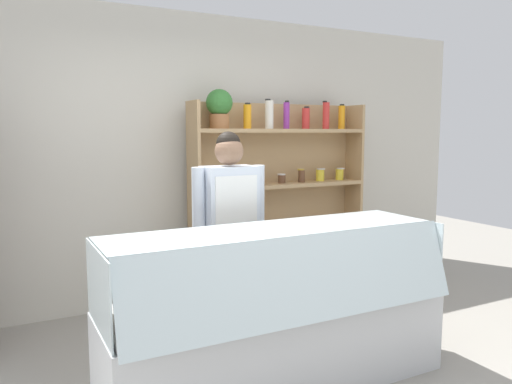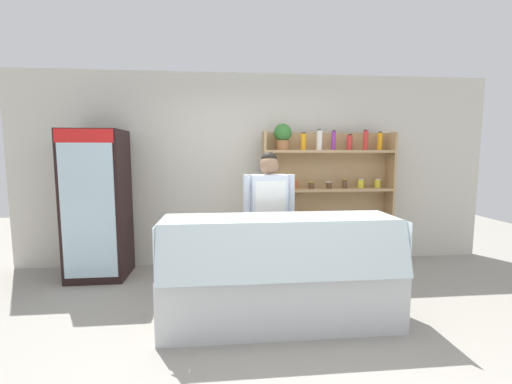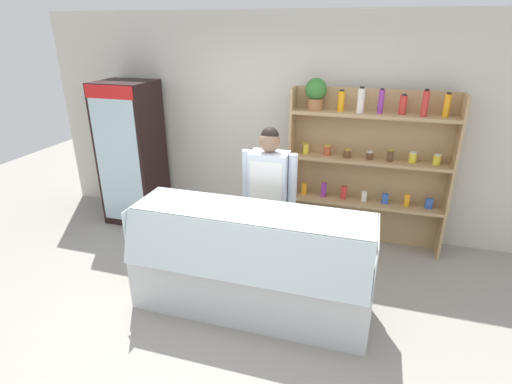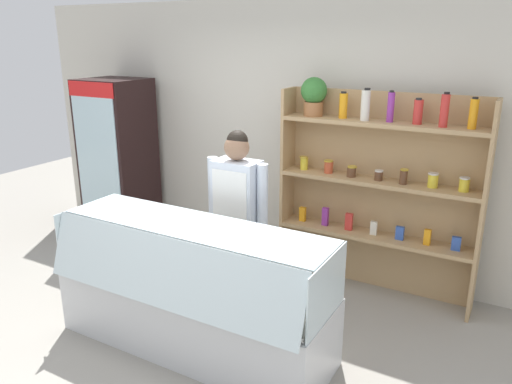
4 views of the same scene
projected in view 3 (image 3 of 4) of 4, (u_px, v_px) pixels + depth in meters
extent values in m
plane|color=gray|center=(246.00, 315.00, 3.74)|extent=(12.00, 12.00, 0.00)
cube|color=beige|center=(294.00, 126.00, 5.02)|extent=(6.80, 0.10, 2.70)
cube|color=black|center=(132.00, 153.00, 5.33)|extent=(0.70, 0.64, 1.88)
cube|color=silver|center=(118.00, 161.00, 5.05)|extent=(0.62, 0.01, 1.68)
cube|color=red|center=(108.00, 92.00, 4.72)|extent=(0.66, 0.01, 0.16)
cylinder|color=orange|center=(113.00, 200.00, 5.39)|extent=(0.07, 0.07, 0.19)
cylinder|color=red|center=(122.00, 202.00, 5.36)|extent=(0.05, 0.05, 0.16)
cylinder|color=orange|center=(131.00, 201.00, 5.31)|extent=(0.07, 0.07, 0.22)
cylinder|color=purple|center=(141.00, 203.00, 5.27)|extent=(0.06, 0.06, 0.21)
cylinder|color=#3356B2|center=(108.00, 166.00, 5.21)|extent=(0.06, 0.06, 0.16)
cylinder|color=red|center=(117.00, 166.00, 5.16)|extent=(0.06, 0.06, 0.20)
cylinder|color=orange|center=(127.00, 168.00, 5.13)|extent=(0.07, 0.07, 0.18)
cylinder|color=purple|center=(137.00, 168.00, 5.08)|extent=(0.06, 0.06, 0.20)
cylinder|color=#2D8C38|center=(104.00, 129.00, 5.01)|extent=(0.07, 0.07, 0.15)
cylinder|color=red|center=(117.00, 129.00, 4.96)|extent=(0.06, 0.06, 0.18)
cylinder|color=silver|center=(130.00, 129.00, 4.90)|extent=(0.06, 0.06, 0.20)
cube|color=tan|center=(367.00, 169.00, 4.75)|extent=(1.82, 0.02, 1.88)
cube|color=tan|center=(291.00, 166.00, 4.86)|extent=(0.03, 0.28, 1.88)
cube|color=tan|center=(450.00, 181.00, 4.39)|extent=(0.03, 0.28, 1.88)
cube|color=tan|center=(363.00, 202.00, 4.77)|extent=(1.76, 0.28, 0.04)
cube|color=tan|center=(368.00, 161.00, 4.57)|extent=(1.76, 0.28, 0.04)
cube|color=tan|center=(373.00, 115.00, 4.37)|extent=(1.76, 0.28, 0.04)
cylinder|color=#996038|center=(315.00, 104.00, 4.51)|extent=(0.18, 0.18, 0.13)
sphere|color=#31702D|center=(316.00, 89.00, 4.44)|extent=(0.24, 0.24, 0.24)
cylinder|color=orange|center=(341.00, 101.00, 4.42)|extent=(0.07, 0.07, 0.22)
cylinder|color=black|center=(342.00, 90.00, 4.37)|extent=(0.05, 0.05, 0.02)
cylinder|color=silver|center=(361.00, 101.00, 4.32)|extent=(0.08, 0.08, 0.26)
cylinder|color=black|center=(362.00, 87.00, 4.30)|extent=(0.05, 0.05, 0.02)
cylinder|color=purple|center=(381.00, 102.00, 4.30)|extent=(0.06, 0.06, 0.25)
cylinder|color=black|center=(382.00, 89.00, 4.24)|extent=(0.04, 0.04, 0.02)
cylinder|color=red|center=(403.00, 105.00, 4.26)|extent=(0.08, 0.08, 0.20)
cylinder|color=black|center=(404.00, 95.00, 4.20)|extent=(0.05, 0.05, 0.02)
cylinder|color=red|center=(425.00, 104.00, 4.15)|extent=(0.07, 0.07, 0.26)
cylinder|color=black|center=(427.00, 90.00, 4.12)|extent=(0.04, 0.04, 0.02)
cylinder|color=orange|center=(447.00, 106.00, 4.13)|extent=(0.07, 0.07, 0.24)
cylinder|color=black|center=(449.00, 93.00, 4.08)|extent=(0.04, 0.04, 0.02)
cylinder|color=yellow|center=(306.00, 149.00, 4.75)|extent=(0.07, 0.07, 0.12)
cylinder|color=gold|center=(306.00, 144.00, 4.71)|extent=(0.08, 0.08, 0.01)
cylinder|color=#BF4C2D|center=(327.00, 151.00, 4.68)|extent=(0.08, 0.08, 0.11)
cylinder|color=gold|center=(328.00, 146.00, 4.64)|extent=(0.08, 0.08, 0.01)
cylinder|color=brown|center=(347.00, 154.00, 4.60)|extent=(0.08, 0.08, 0.09)
cylinder|color=gold|center=(348.00, 150.00, 4.59)|extent=(0.08, 0.08, 0.01)
cylinder|color=brown|center=(369.00, 156.00, 4.54)|extent=(0.07, 0.07, 0.08)
cylinder|color=silver|center=(370.00, 152.00, 4.53)|extent=(0.08, 0.08, 0.01)
cylinder|color=brown|center=(390.00, 156.00, 4.46)|extent=(0.07, 0.07, 0.12)
cylinder|color=gold|center=(391.00, 150.00, 4.45)|extent=(0.07, 0.07, 0.01)
cylinder|color=yellow|center=(413.00, 157.00, 4.43)|extent=(0.08, 0.08, 0.12)
cylinder|color=silver|center=(414.00, 152.00, 4.39)|extent=(0.09, 0.09, 0.01)
cylinder|color=yellow|center=(437.00, 159.00, 4.37)|extent=(0.08, 0.08, 0.11)
cylinder|color=silver|center=(438.00, 154.00, 4.33)|extent=(0.08, 0.08, 0.01)
cube|color=orange|center=(304.00, 189.00, 4.93)|extent=(0.06, 0.04, 0.14)
cube|color=purple|center=(324.00, 190.00, 4.86)|extent=(0.06, 0.04, 0.18)
cube|color=red|center=(344.00, 193.00, 4.80)|extent=(0.07, 0.04, 0.16)
cube|color=silver|center=(364.00, 196.00, 4.74)|extent=(0.06, 0.04, 0.13)
cube|color=#3356B2|center=(385.00, 199.00, 4.68)|extent=(0.07, 0.04, 0.12)
cube|color=orange|center=(407.00, 200.00, 4.61)|extent=(0.06, 0.04, 0.14)
cube|color=#3356B2|center=(429.00, 204.00, 4.55)|extent=(0.08, 0.05, 0.12)
cube|color=silver|center=(251.00, 283.00, 3.76)|extent=(2.19, 0.69, 0.55)
cube|color=white|center=(251.00, 256.00, 3.65)|extent=(2.13, 0.63, 0.03)
cube|color=silver|center=(239.00, 254.00, 3.28)|extent=(2.15, 0.16, 0.47)
cube|color=silver|center=(252.00, 211.00, 3.53)|extent=(2.15, 0.53, 0.01)
cube|color=silver|center=(144.00, 220.00, 3.86)|extent=(0.01, 0.65, 0.45)
cube|color=silver|center=(376.00, 254.00, 3.29)|extent=(0.01, 0.65, 0.45)
cube|color=tan|center=(168.00, 234.00, 3.94)|extent=(0.16, 0.13, 0.06)
cube|color=white|center=(157.00, 244.00, 3.76)|extent=(0.05, 0.03, 0.02)
cube|color=beige|center=(195.00, 238.00, 3.86)|extent=(0.16, 0.11, 0.06)
cube|color=white|center=(186.00, 249.00, 3.68)|extent=(0.05, 0.03, 0.02)
cube|color=tan|center=(224.00, 242.00, 3.79)|extent=(0.16, 0.13, 0.06)
cube|color=white|center=(216.00, 254.00, 3.60)|extent=(0.05, 0.03, 0.02)
cube|color=beige|center=(253.00, 248.00, 3.71)|extent=(0.16, 0.12, 0.05)
cube|color=white|center=(247.00, 259.00, 3.53)|extent=(0.05, 0.03, 0.02)
cube|color=tan|center=(284.00, 252.00, 3.63)|extent=(0.16, 0.13, 0.06)
cube|color=white|center=(279.00, 264.00, 3.45)|extent=(0.05, 0.03, 0.02)
cube|color=tan|center=(317.00, 257.00, 3.55)|extent=(0.16, 0.14, 0.05)
cube|color=white|center=(313.00, 270.00, 3.37)|extent=(0.05, 0.03, 0.02)
cube|color=tan|center=(350.00, 262.00, 3.47)|extent=(0.17, 0.14, 0.06)
cube|color=white|center=(348.00, 275.00, 3.29)|extent=(0.05, 0.03, 0.02)
cylinder|color=tan|center=(155.00, 238.00, 3.77)|extent=(0.18, 0.15, 0.15)
cylinder|color=#C1706B|center=(176.00, 243.00, 3.71)|extent=(0.19, 0.13, 0.13)
cylinder|color=#C1706B|center=(198.00, 246.00, 3.66)|extent=(0.16, 0.12, 0.12)
cylinder|color=white|center=(309.00, 260.00, 3.39)|extent=(0.07, 0.07, 0.18)
cylinder|color=white|center=(321.00, 261.00, 3.36)|extent=(0.07, 0.07, 0.20)
cylinder|color=#383D51|center=(261.00, 238.00, 4.36)|extent=(0.13, 0.13, 0.74)
cylinder|color=#383D51|center=(276.00, 240.00, 4.31)|extent=(0.13, 0.13, 0.74)
cube|color=silver|center=(269.00, 181.00, 4.07)|extent=(0.39, 0.24, 0.61)
cube|color=white|center=(266.00, 215.00, 4.09)|extent=(0.33, 0.01, 1.15)
cylinder|color=silver|center=(246.00, 176.00, 4.13)|extent=(0.09, 0.09, 0.55)
cylinder|color=silver|center=(293.00, 181.00, 4.00)|extent=(0.09, 0.09, 0.55)
sphere|color=#8C664C|center=(270.00, 141.00, 3.91)|extent=(0.21, 0.21, 0.21)
sphere|color=black|center=(270.00, 136.00, 3.90)|extent=(0.18, 0.18, 0.18)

